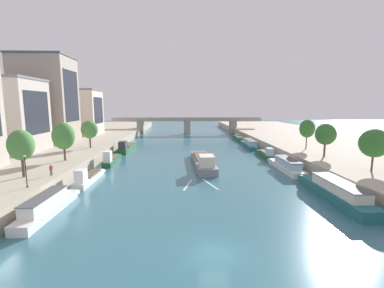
{
  "coord_description": "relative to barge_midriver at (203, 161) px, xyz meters",
  "views": [
    {
      "loc": [
        -2.8,
        -20.93,
        12.72
      ],
      "look_at": [
        0.0,
        44.62,
        2.95
      ],
      "focal_mm": 24.72,
      "sensor_mm": 36.0,
      "label": 1
    }
  ],
  "objects": [
    {
      "name": "moored_boat_right_gap_after",
      "position": [
        16.09,
        23.99,
        -0.03
      ],
      "size": [
        3.0,
        15.6,
        2.37
      ],
      "color": "#23666B",
      "rests_on": "ground"
    },
    {
      "name": "quay_right",
      "position": [
        36.55,
        21.7,
        0.26
      ],
      "size": [
        36.0,
        170.0,
        2.56
      ],
      "primitive_type": "cube",
      "color": "#B2A893",
      "rests_on": "ground"
    },
    {
      "name": "tree_right_far",
      "position": [
        23.77,
        -3.93,
        5.96
      ],
      "size": [
        3.89,
        3.89,
        6.53
      ],
      "color": "brown",
      "rests_on": "quay_right"
    },
    {
      "name": "quay_left",
      "position": [
        -40.19,
        21.7,
        0.26
      ],
      "size": [
        36.0,
        170.0,
        2.56
      ],
      "primitive_type": "cube",
      "color": "#B2A893",
      "rests_on": "ground"
    },
    {
      "name": "tree_right_second",
      "position": [
        24.47,
        5.22,
        6.25
      ],
      "size": [
        3.4,
        3.4,
        6.79
      ],
      "color": "brown",
      "rests_on": "quay_right"
    },
    {
      "name": "building_left_tall",
      "position": [
        -40.88,
        39.25,
        9.27
      ],
      "size": [
        16.1,
        12.41,
        15.42
      ],
      "color": "beige",
      "rests_on": "quay_left"
    },
    {
      "name": "lamppost_left_bank",
      "position": [
        -23.72,
        -21.75,
        3.8
      ],
      "size": [
        0.28,
        0.28,
        4.08
      ],
      "color": "black",
      "rests_on": "quay_left"
    },
    {
      "name": "tree_right_midway",
      "position": [
        24.71,
        -15.8,
        5.94
      ],
      "size": [
        4.2,
        4.2,
        6.58
      ],
      "color": "brown",
      "rests_on": "quay_right"
    },
    {
      "name": "moored_boat_left_second",
      "position": [
        -19.9,
        -11.25,
        -0.16
      ],
      "size": [
        2.08,
        11.05,
        2.95
      ],
      "color": "silver",
      "rests_on": "ground"
    },
    {
      "name": "wake_behind_barge",
      "position": [
        -1.72,
        -13.23,
        -1.0
      ],
      "size": [
        5.6,
        5.97,
        0.03
      ],
      "color": "#A5D1DB",
      "rests_on": "ground"
    },
    {
      "name": "moored_boat_right_second",
      "position": [
        16.02,
        8.31,
        -0.19
      ],
      "size": [
        2.07,
        10.68,
        2.77
      ],
      "color": "#235633",
      "rests_on": "ground"
    },
    {
      "name": "tree_left_far",
      "position": [
        -26.2,
        8.97,
        5.9
      ],
      "size": [
        3.88,
        3.88,
        6.48
      ],
      "color": "brown",
      "rests_on": "quay_left"
    },
    {
      "name": "moored_boat_right_upstream",
      "position": [
        16.27,
        -20.76,
        0.12
      ],
      "size": [
        3.35,
        16.38,
        2.71
      ],
      "color": "#23666B",
      "rests_on": "ground"
    },
    {
      "name": "moored_boat_right_downstream",
      "position": [
        15.98,
        -4.65,
        -0.0
      ],
      "size": [
        2.75,
        14.01,
        2.42
      ],
      "color": "silver",
      "rests_on": "ground"
    },
    {
      "name": "building_left_middle",
      "position": [
        -40.88,
        19.57,
        13.12
      ],
      "size": [
        13.99,
        11.61,
        23.13
      ],
      "color": "#A89989",
      "rests_on": "quay_left"
    },
    {
      "name": "person_on_quay",
      "position": [
        -23.46,
        -16.11,
        2.47
      ],
      "size": [
        0.34,
        0.47,
        1.63
      ],
      "color": "#473D33",
      "rests_on": "quay_left"
    },
    {
      "name": "tree_left_end_of_row",
      "position": [
        -26.94,
        -16.8,
        6.1
      ],
      "size": [
        3.48,
        3.48,
        6.73
      ],
      "color": "brown",
      "rests_on": "quay_left"
    },
    {
      "name": "moored_boat_left_downstream",
      "position": [
        -19.86,
        3.21,
        -0.09
      ],
      "size": [
        2.17,
        11.68,
        3.25
      ],
      "color": "#235633",
      "rests_on": "ground"
    },
    {
      "name": "moored_boat_left_end",
      "position": [
        -20.28,
        -24.05,
        0.02
      ],
      "size": [
        2.59,
        12.56,
        2.49
      ],
      "color": "silver",
      "rests_on": "ground"
    },
    {
      "name": "moored_boat_right_midway",
      "position": [
        16.43,
        40.16,
        -0.35
      ],
      "size": [
        2.45,
        12.66,
        2.37
      ],
      "color": "#235633",
      "rests_on": "ground"
    },
    {
      "name": "barge_midriver",
      "position": [
        0.0,
        0.0,
        0.0
      ],
      "size": [
        4.31,
        20.33,
        3.32
      ],
      "color": "gray",
      "rests_on": "ground"
    },
    {
      "name": "tree_left_second",
      "position": [
        -25.96,
        -5.58,
        6.09
      ],
      "size": [
        3.95,
        3.95,
        7.02
      ],
      "color": "brown",
      "rests_on": "quay_left"
    },
    {
      "name": "building_left_far_end",
      "position": [
        -40.88,
        4.61,
        9.5
      ],
      "size": [
        10.9,
        12.43,
        15.87
      ],
      "color": "#BCB2A8",
      "rests_on": "quay_left"
    },
    {
      "name": "ground_plane",
      "position": [
        -1.82,
        -33.3,
        -1.02
      ],
      "size": [
        400.0,
        400.0,
        0.0
      ],
      "primitive_type": "plane",
      "color": "#336675"
    },
    {
      "name": "moored_boat_left_gap_after",
      "position": [
        -19.88,
        19.32,
        -0.05
      ],
      "size": [
        2.56,
        14.67,
        3.21
      ],
      "color": "#235633",
      "rests_on": "ground"
    },
    {
      "name": "bridge_far",
      "position": [
        -1.82,
        62.09,
        3.58
      ],
      "size": [
        64.74,
        4.4,
        7.14
      ],
      "color": "gray",
      "rests_on": "ground"
    }
  ]
}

